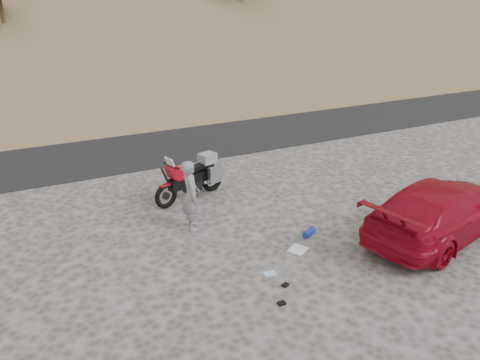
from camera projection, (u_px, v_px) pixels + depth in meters
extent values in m
plane|color=#403D3B|center=(227.00, 244.00, 11.17)|extent=(140.00, 140.00, 0.00)
cube|color=black|center=(136.00, 139.00, 18.66)|extent=(120.00, 7.00, 0.05)
cylinder|color=#382614|center=(1.00, 5.00, 19.34)|extent=(0.17, 0.17, 1.40)
torus|color=black|center=(166.00, 196.00, 12.82)|extent=(0.72, 0.36, 0.72)
cylinder|color=black|center=(166.00, 196.00, 12.82)|extent=(0.23, 0.13, 0.22)
torus|color=black|center=(212.00, 179.00, 13.92)|extent=(0.77, 0.40, 0.77)
cylinder|color=black|center=(212.00, 179.00, 13.92)|extent=(0.26, 0.16, 0.24)
cylinder|color=black|center=(168.00, 182.00, 12.72)|extent=(0.41, 0.20, 0.89)
cylinder|color=black|center=(171.00, 166.00, 12.66)|extent=(0.27, 0.66, 0.05)
cube|color=black|center=(189.00, 180.00, 13.26)|extent=(1.33, 0.68, 0.33)
cube|color=black|center=(192.00, 186.00, 13.42)|extent=(0.57, 0.47, 0.31)
cube|color=maroon|center=(182.00, 173.00, 12.99)|extent=(0.65, 0.50, 0.34)
cube|color=maroon|center=(173.00, 172.00, 12.75)|extent=(0.44, 0.46, 0.39)
cube|color=silver|center=(170.00, 162.00, 12.59)|extent=(0.23, 0.35, 0.28)
cube|color=black|center=(196.00, 168.00, 13.32)|extent=(0.65, 0.43, 0.13)
cube|color=black|center=(207.00, 165.00, 13.61)|extent=(0.43, 0.31, 0.11)
cube|color=#B4B4B9|center=(215.00, 174.00, 13.54)|extent=(0.46, 0.27, 0.49)
cube|color=#B4B4B9|center=(202.00, 169.00, 13.91)|extent=(0.46, 0.27, 0.49)
cube|color=gray|center=(207.00, 158.00, 13.54)|extent=(0.56, 0.50, 0.28)
cube|color=maroon|center=(165.00, 185.00, 12.69)|extent=(0.35, 0.23, 0.04)
cylinder|color=black|center=(198.00, 193.00, 13.40)|extent=(0.10, 0.22, 0.40)
cylinder|color=#B4B4B9|center=(210.00, 180.00, 13.65)|extent=(0.50, 0.26, 0.14)
imported|color=gray|center=(192.00, 228.00, 11.91)|extent=(0.56, 0.73, 1.81)
imported|color=maroon|center=(437.00, 234.00, 11.61)|extent=(5.07, 3.08, 1.37)
cube|color=white|center=(298.00, 249.00, 10.92)|extent=(0.56, 0.54, 0.01)
cylinder|color=navy|center=(309.00, 232.00, 11.52)|extent=(0.44, 0.34, 0.16)
cylinder|color=navy|center=(371.00, 233.00, 11.47)|extent=(0.08, 0.08, 0.19)
cone|color=red|center=(393.00, 235.00, 11.36)|extent=(0.16, 0.16, 0.20)
cube|color=black|center=(282.00, 303.00, 9.06)|extent=(0.16, 0.12, 0.04)
cube|color=black|center=(285.00, 285.00, 9.61)|extent=(0.17, 0.15, 0.05)
cube|color=#96C2E8|center=(270.00, 273.00, 10.03)|extent=(0.29, 0.23, 0.01)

